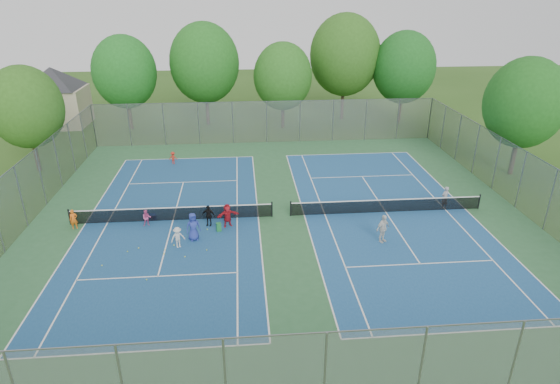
{
  "coord_description": "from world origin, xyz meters",
  "views": [
    {
      "loc": [
        -2.42,
        -27.3,
        13.77
      ],
      "look_at": [
        0.0,
        1.0,
        1.3
      ],
      "focal_mm": 30.0,
      "sensor_mm": 36.0,
      "label": 1
    }
  ],
  "objects_px": {
    "instructor": "(445,198)",
    "net_right": "(386,206)",
    "ball_crate": "(153,217)",
    "net_left": "(172,214)",
    "ball_hopper": "(219,227)"
  },
  "relations": [
    {
      "from": "net_right",
      "to": "ball_crate",
      "type": "height_order",
      "value": "net_right"
    },
    {
      "from": "net_right",
      "to": "ball_hopper",
      "type": "distance_m",
      "value": 11.13
    },
    {
      "from": "instructor",
      "to": "net_right",
      "type": "bearing_deg",
      "value": -20.56
    },
    {
      "from": "net_left",
      "to": "ball_crate",
      "type": "bearing_deg",
      "value": 168.26
    },
    {
      "from": "instructor",
      "to": "ball_hopper",
      "type": "bearing_deg",
      "value": -16.77
    },
    {
      "from": "ball_hopper",
      "to": "net_right",
      "type": "bearing_deg",
      "value": 8.72
    },
    {
      "from": "net_left",
      "to": "net_right",
      "type": "bearing_deg",
      "value": 0.0
    },
    {
      "from": "ball_crate",
      "to": "instructor",
      "type": "distance_m",
      "value": 19.38
    },
    {
      "from": "net_left",
      "to": "ball_crate",
      "type": "relative_size",
      "value": 32.23
    },
    {
      "from": "instructor",
      "to": "net_left",
      "type": "bearing_deg",
      "value": -23.31
    },
    {
      "from": "net_left",
      "to": "instructor",
      "type": "distance_m",
      "value": 18.07
    },
    {
      "from": "net_right",
      "to": "ball_crate",
      "type": "bearing_deg",
      "value": 178.99
    },
    {
      "from": "net_left",
      "to": "ball_crate",
      "type": "height_order",
      "value": "net_left"
    },
    {
      "from": "net_left",
      "to": "ball_crate",
      "type": "distance_m",
      "value": 1.36
    },
    {
      "from": "net_right",
      "to": "net_left",
      "type": "bearing_deg",
      "value": 180.0
    }
  ]
}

